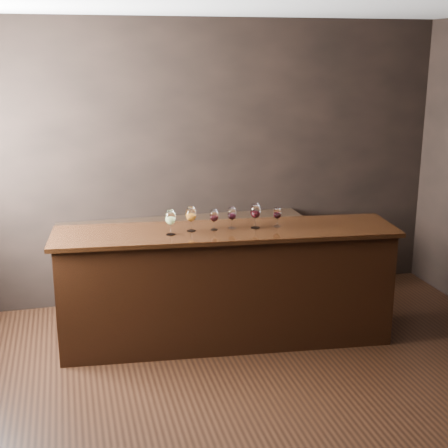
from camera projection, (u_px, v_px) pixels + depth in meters
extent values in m
plane|color=black|center=(267.00, 405.00, 4.53)|extent=(5.00, 5.00, 0.00)
cube|color=black|center=(199.00, 163.00, 6.25)|extent=(5.00, 0.02, 2.80)
cube|color=black|center=(226.00, 288.00, 5.41)|extent=(2.87, 0.90, 0.99)
cube|color=black|center=(226.00, 232.00, 5.28)|extent=(2.97, 0.97, 0.04)
cube|color=black|center=(183.00, 262.00, 6.25)|extent=(2.43, 0.40, 0.87)
cylinder|color=white|center=(171.00, 234.00, 5.12)|extent=(0.07, 0.07, 0.00)
cylinder|color=white|center=(171.00, 229.00, 5.11)|extent=(0.01, 0.01, 0.08)
ellipsoid|color=white|center=(170.00, 217.00, 5.09)|extent=(0.09, 0.09, 0.13)
cylinder|color=white|center=(170.00, 211.00, 5.07)|extent=(0.07, 0.07, 0.01)
ellipsoid|color=#D7E27A|center=(170.00, 220.00, 5.09)|extent=(0.07, 0.07, 0.06)
cylinder|color=white|center=(191.00, 231.00, 5.23)|extent=(0.07, 0.07, 0.00)
cylinder|color=white|center=(191.00, 226.00, 5.22)|extent=(0.01, 0.01, 0.08)
ellipsoid|color=white|center=(191.00, 214.00, 5.19)|extent=(0.09, 0.09, 0.12)
cylinder|color=white|center=(191.00, 208.00, 5.18)|extent=(0.07, 0.07, 0.01)
ellipsoid|color=#C66714|center=(191.00, 217.00, 5.20)|extent=(0.07, 0.07, 0.06)
cylinder|color=white|center=(214.00, 230.00, 5.26)|extent=(0.06, 0.06, 0.00)
cylinder|color=white|center=(214.00, 226.00, 5.26)|extent=(0.01, 0.01, 0.07)
ellipsoid|color=white|center=(214.00, 216.00, 5.23)|extent=(0.07, 0.07, 0.10)
cylinder|color=white|center=(214.00, 210.00, 5.22)|extent=(0.05, 0.05, 0.01)
ellipsoid|color=black|center=(214.00, 218.00, 5.24)|extent=(0.06, 0.06, 0.05)
cylinder|color=white|center=(232.00, 228.00, 5.32)|extent=(0.06, 0.06, 0.00)
cylinder|color=white|center=(232.00, 224.00, 5.31)|extent=(0.01, 0.01, 0.07)
ellipsoid|color=white|center=(232.00, 214.00, 5.28)|extent=(0.08, 0.08, 0.11)
cylinder|color=white|center=(232.00, 208.00, 5.27)|extent=(0.06, 0.06, 0.01)
ellipsoid|color=black|center=(232.00, 216.00, 5.29)|extent=(0.06, 0.06, 0.05)
cylinder|color=white|center=(255.00, 228.00, 5.32)|extent=(0.08, 0.08, 0.00)
cylinder|color=white|center=(255.00, 223.00, 5.31)|extent=(0.01, 0.01, 0.08)
ellipsoid|color=white|center=(255.00, 211.00, 5.28)|extent=(0.09, 0.09, 0.13)
cylinder|color=white|center=(256.00, 205.00, 5.27)|extent=(0.07, 0.07, 0.01)
ellipsoid|color=black|center=(255.00, 213.00, 5.29)|extent=(0.07, 0.07, 0.06)
cylinder|color=white|center=(277.00, 226.00, 5.37)|extent=(0.06, 0.06, 0.00)
cylinder|color=white|center=(277.00, 222.00, 5.36)|extent=(0.01, 0.01, 0.06)
ellipsoid|color=white|center=(277.00, 213.00, 5.34)|extent=(0.07, 0.07, 0.10)
cylinder|color=white|center=(277.00, 208.00, 5.33)|extent=(0.05, 0.05, 0.01)
ellipsoid|color=black|center=(277.00, 215.00, 5.34)|extent=(0.06, 0.06, 0.05)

